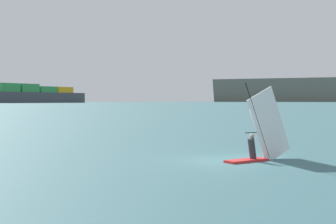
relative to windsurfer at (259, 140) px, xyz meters
The scene contains 4 objects.
ground_plane 2.02m from the windsurfer, 161.56° to the right, with size 4000.00×4000.00×0.00m, color #386066.
windsurfer is the anchor object (origin of this frame).
cargo_ship 569.00m from the windsurfer, 118.58° to the left, with size 109.72×173.68×39.06m.
distant_headland 1226.69m from the windsurfer, 95.39° to the left, with size 1065.47×447.70×50.49m, color #60665B.
Camera 1 is at (0.84, -21.61, 2.93)m, focal length 47.82 mm.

